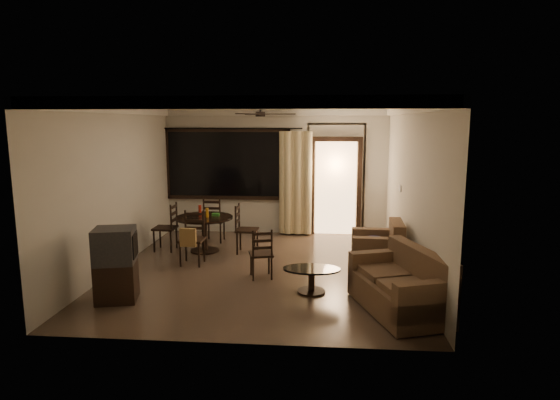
# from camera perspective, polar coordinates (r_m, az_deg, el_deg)

# --- Properties ---
(ground) EXTENTS (5.50, 5.50, 0.00)m
(ground) POSITION_cam_1_polar(r_m,az_deg,el_deg) (8.19, -2.28, -8.45)
(ground) COLOR #7F6651
(ground) RESTS_ON ground
(room_shell) EXTENTS (5.50, 6.70, 5.50)m
(room_shell) POSITION_cam_1_polar(r_m,az_deg,el_deg) (9.54, 2.51, 5.33)
(room_shell) COLOR beige
(room_shell) RESTS_ON ground
(dining_table) EXTENTS (1.11, 1.11, 0.92)m
(dining_table) POSITION_cam_1_polar(r_m,az_deg,el_deg) (9.27, -9.20, -2.90)
(dining_table) COLOR black
(dining_table) RESTS_ON ground
(dining_chair_west) EXTENTS (0.43, 0.43, 0.95)m
(dining_chair_west) POSITION_cam_1_polar(r_m,az_deg,el_deg) (9.57, -13.73, -4.32)
(dining_chair_west) COLOR black
(dining_chair_west) RESTS_ON ground
(dining_chair_east) EXTENTS (0.43, 0.43, 0.95)m
(dining_chair_east) POSITION_cam_1_polar(r_m,az_deg,el_deg) (9.15, -4.08, -4.69)
(dining_chair_east) COLOR black
(dining_chair_east) RESTS_ON ground
(dining_chair_south) EXTENTS (0.43, 0.49, 0.95)m
(dining_chair_south) POSITION_cam_1_polar(r_m,az_deg,el_deg) (8.53, -10.66, -5.74)
(dining_chair_south) COLOR black
(dining_chair_south) RESTS_ON ground
(dining_chair_north) EXTENTS (0.43, 0.43, 0.95)m
(dining_chair_north) POSITION_cam_1_polar(r_m,az_deg,el_deg) (10.07, -8.01, -3.44)
(dining_chair_north) COLOR black
(dining_chair_north) RESTS_ON ground
(tv_cabinet) EXTENTS (0.65, 0.61, 1.06)m
(tv_cabinet) POSITION_cam_1_polar(r_m,az_deg,el_deg) (7.07, -19.38, -7.42)
(tv_cabinet) COLOR black
(tv_cabinet) RESTS_ON ground
(sofa) EXTENTS (1.27, 1.73, 0.83)m
(sofa) POSITION_cam_1_polar(r_m,az_deg,el_deg) (6.58, 14.69, -10.28)
(sofa) COLOR #432A1F
(sofa) RESTS_ON ground
(armchair) EXTENTS (0.89, 0.89, 0.85)m
(armchair) POSITION_cam_1_polar(r_m,az_deg,el_deg) (8.19, 12.08, -6.11)
(armchair) COLOR #432A1F
(armchair) RESTS_ON ground
(coffee_table) EXTENTS (0.86, 0.51, 0.38)m
(coffee_table) POSITION_cam_1_polar(r_m,az_deg,el_deg) (7.08, 3.87, -9.26)
(coffee_table) COLOR black
(coffee_table) RESTS_ON ground
(side_chair) EXTENTS (0.45, 0.45, 0.84)m
(side_chair) POSITION_cam_1_polar(r_m,az_deg,el_deg) (7.70, -2.30, -7.68)
(side_chair) COLOR black
(side_chair) RESTS_ON ground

